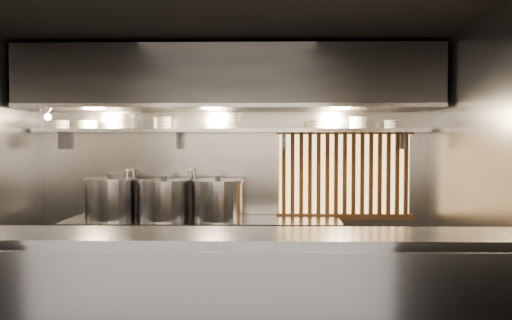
{
  "coord_description": "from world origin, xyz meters",
  "views": [
    {
      "loc": [
        0.39,
        -4.31,
        1.74
      ],
      "look_at": [
        0.3,
        0.55,
        1.57
      ],
      "focal_mm": 35.0,
      "sensor_mm": 36.0,
      "label": 1
    }
  ],
  "objects_px": {
    "heat_lamp": "(46,112)",
    "stock_pot_mid": "(218,200)",
    "pendant_bulb": "(221,123)",
    "stock_pot_right": "(164,199)",
    "stock_pot_left": "(111,198)"
  },
  "relations": [
    {
      "from": "stock_pot_left",
      "to": "pendant_bulb",
      "type": "bearing_deg",
      "value": 3.64
    },
    {
      "from": "stock_pot_mid",
      "to": "stock_pot_right",
      "type": "height_order",
      "value": "stock_pot_mid"
    },
    {
      "from": "pendant_bulb",
      "to": "stock_pot_right",
      "type": "bearing_deg",
      "value": -172.68
    },
    {
      "from": "heat_lamp",
      "to": "stock_pot_left",
      "type": "relative_size",
      "value": 0.51
    },
    {
      "from": "pendant_bulb",
      "to": "stock_pot_left",
      "type": "xyz_separation_m",
      "value": [
        -1.22,
        -0.08,
        -0.83
      ]
    },
    {
      "from": "heat_lamp",
      "to": "stock_pot_left",
      "type": "height_order",
      "value": "heat_lamp"
    },
    {
      "from": "heat_lamp",
      "to": "stock_pot_mid",
      "type": "distance_m",
      "value": 2.02
    },
    {
      "from": "pendant_bulb",
      "to": "stock_pot_mid",
      "type": "distance_m",
      "value": 0.85
    },
    {
      "from": "stock_pot_right",
      "to": "stock_pot_mid",
      "type": "bearing_deg",
      "value": -1.35
    },
    {
      "from": "heat_lamp",
      "to": "stock_pot_left",
      "type": "distance_m",
      "value": 1.14
    },
    {
      "from": "pendant_bulb",
      "to": "stock_pot_left",
      "type": "bearing_deg",
      "value": -176.36
    },
    {
      "from": "heat_lamp",
      "to": "stock_pot_mid",
      "type": "xyz_separation_m",
      "value": [
        1.77,
        0.26,
        -0.95
      ]
    },
    {
      "from": "stock_pot_left",
      "to": "stock_pot_mid",
      "type": "distance_m",
      "value": 1.19
    },
    {
      "from": "stock_pot_left",
      "to": "heat_lamp",
      "type": "bearing_deg",
      "value": -154.93
    },
    {
      "from": "heat_lamp",
      "to": "pendant_bulb",
      "type": "distance_m",
      "value": 1.83
    }
  ]
}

